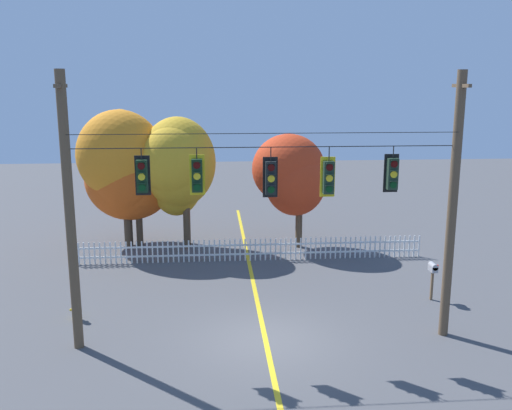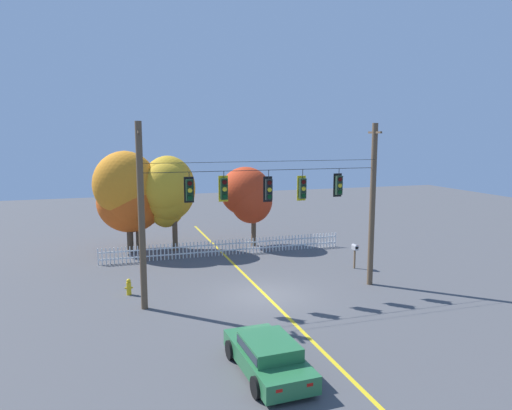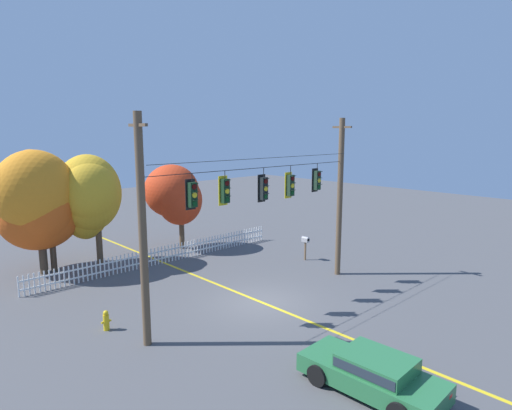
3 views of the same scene
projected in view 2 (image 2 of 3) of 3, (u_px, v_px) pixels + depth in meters
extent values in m
plane|color=#4C4C4F|center=(266.00, 295.00, 22.30)|extent=(80.00, 80.00, 0.00)
cube|color=gold|center=(266.00, 295.00, 22.30)|extent=(0.16, 36.00, 0.01)
cylinder|color=brown|center=(141.00, 217.00, 20.03)|extent=(0.28, 0.28, 8.05)
cylinder|color=brown|center=(372.00, 206.00, 23.39)|extent=(0.28, 0.28, 8.05)
cube|color=brown|center=(138.00, 132.00, 19.51)|extent=(0.10, 1.10, 0.10)
cube|color=brown|center=(375.00, 132.00, 22.87)|extent=(0.10, 1.10, 0.10)
cylinder|color=black|center=(266.00, 170.00, 21.44)|extent=(10.93, 0.02, 0.02)
cylinder|color=black|center=(268.00, 161.00, 21.14)|extent=(10.93, 0.02, 0.02)
cylinder|color=black|center=(189.00, 176.00, 20.40)|extent=(0.03, 0.03, 0.33)
cube|color=black|center=(189.00, 190.00, 20.62)|extent=(0.43, 0.02, 1.14)
cube|color=black|center=(189.00, 190.00, 20.49)|extent=(0.30, 0.24, 0.92)
cylinder|color=#410706|center=(190.00, 183.00, 20.32)|extent=(0.20, 0.03, 0.20)
cube|color=black|center=(190.00, 181.00, 20.26)|extent=(0.22, 0.12, 0.06)
cylinder|color=yellow|center=(190.00, 190.00, 20.37)|extent=(0.20, 0.03, 0.20)
cube|color=black|center=(190.00, 188.00, 20.31)|extent=(0.22, 0.12, 0.06)
cylinder|color=#073513|center=(190.00, 197.00, 20.41)|extent=(0.20, 0.03, 0.20)
cube|color=black|center=(190.00, 195.00, 20.35)|extent=(0.22, 0.12, 0.06)
cylinder|color=black|center=(224.00, 175.00, 20.87)|extent=(0.03, 0.03, 0.32)
cube|color=yellow|center=(223.00, 189.00, 21.08)|extent=(0.43, 0.02, 1.16)
cube|color=black|center=(224.00, 189.00, 20.96)|extent=(0.30, 0.24, 0.94)
cylinder|color=#410706|center=(225.00, 182.00, 20.79)|extent=(0.20, 0.03, 0.20)
cube|color=black|center=(225.00, 180.00, 20.73)|extent=(0.22, 0.12, 0.06)
cylinder|color=yellow|center=(225.00, 189.00, 20.83)|extent=(0.20, 0.03, 0.20)
cube|color=black|center=(225.00, 187.00, 20.77)|extent=(0.22, 0.12, 0.06)
cylinder|color=#073513|center=(225.00, 196.00, 20.88)|extent=(0.20, 0.03, 0.20)
cube|color=black|center=(225.00, 194.00, 20.82)|extent=(0.22, 0.12, 0.06)
cylinder|color=black|center=(269.00, 175.00, 21.51)|extent=(0.03, 0.03, 0.41)
cube|color=black|center=(268.00, 189.00, 21.73)|extent=(0.43, 0.02, 1.18)
cube|color=black|center=(269.00, 189.00, 21.61)|extent=(0.30, 0.24, 0.95)
cylinder|color=#410706|center=(270.00, 183.00, 21.43)|extent=(0.20, 0.03, 0.20)
cube|color=black|center=(270.00, 180.00, 21.37)|extent=(0.22, 0.12, 0.06)
cylinder|color=yellow|center=(270.00, 190.00, 21.48)|extent=(0.20, 0.03, 0.20)
cube|color=black|center=(270.00, 187.00, 21.42)|extent=(0.22, 0.12, 0.06)
cylinder|color=#073513|center=(270.00, 197.00, 21.53)|extent=(0.20, 0.03, 0.20)
cube|color=black|center=(270.00, 194.00, 21.47)|extent=(0.22, 0.12, 0.06)
cylinder|color=black|center=(303.00, 174.00, 22.01)|extent=(0.03, 0.03, 0.42)
cube|color=yellow|center=(301.00, 188.00, 22.24)|extent=(0.43, 0.02, 1.17)
cube|color=#1E3323|center=(302.00, 188.00, 22.11)|extent=(0.30, 0.24, 0.95)
cylinder|color=#410706|center=(304.00, 182.00, 21.94)|extent=(0.20, 0.03, 0.20)
cube|color=#1E3323|center=(304.00, 180.00, 21.88)|extent=(0.22, 0.12, 0.06)
cylinder|color=yellow|center=(304.00, 189.00, 21.99)|extent=(0.20, 0.03, 0.20)
cube|color=#1E3323|center=(304.00, 186.00, 21.93)|extent=(0.22, 0.12, 0.06)
cylinder|color=#073513|center=(304.00, 195.00, 22.03)|extent=(0.20, 0.03, 0.20)
cube|color=#1E3323|center=(304.00, 193.00, 21.97)|extent=(0.22, 0.12, 0.06)
cylinder|color=black|center=(339.00, 172.00, 22.58)|extent=(0.03, 0.03, 0.35)
cube|color=black|center=(337.00, 185.00, 22.79)|extent=(0.43, 0.02, 1.13)
cube|color=#1E3323|center=(339.00, 185.00, 22.67)|extent=(0.30, 0.24, 0.91)
cylinder|color=#410706|center=(340.00, 179.00, 22.50)|extent=(0.20, 0.03, 0.20)
cube|color=#1E3323|center=(341.00, 177.00, 22.44)|extent=(0.22, 0.12, 0.06)
cylinder|color=yellow|center=(340.00, 186.00, 22.54)|extent=(0.20, 0.03, 0.20)
cube|color=#1E3323|center=(341.00, 183.00, 22.48)|extent=(0.22, 0.12, 0.06)
cylinder|color=#073513|center=(340.00, 192.00, 22.59)|extent=(0.20, 0.03, 0.20)
cube|color=#1E3323|center=(340.00, 190.00, 22.53)|extent=(0.22, 0.12, 0.06)
cube|color=white|center=(98.00, 257.00, 27.41)|extent=(0.06, 0.04, 0.98)
cube|color=white|center=(102.00, 257.00, 27.47)|extent=(0.06, 0.04, 0.98)
cube|color=white|center=(106.00, 256.00, 27.54)|extent=(0.06, 0.04, 0.98)
cube|color=white|center=(110.00, 256.00, 27.61)|extent=(0.06, 0.04, 0.98)
cube|color=white|center=(114.00, 256.00, 27.68)|extent=(0.06, 0.04, 0.98)
cube|color=white|center=(118.00, 255.00, 27.75)|extent=(0.06, 0.04, 0.98)
cube|color=white|center=(122.00, 255.00, 27.81)|extent=(0.06, 0.04, 0.98)
cube|color=white|center=(126.00, 255.00, 27.88)|extent=(0.06, 0.04, 0.98)
cube|color=white|center=(130.00, 255.00, 27.95)|extent=(0.06, 0.04, 0.98)
cube|color=white|center=(134.00, 254.00, 28.02)|extent=(0.06, 0.04, 0.98)
cube|color=white|center=(138.00, 254.00, 28.08)|extent=(0.06, 0.04, 0.98)
cube|color=white|center=(142.00, 254.00, 28.15)|extent=(0.06, 0.04, 0.98)
cube|color=white|center=(146.00, 253.00, 28.22)|extent=(0.06, 0.04, 0.98)
cube|color=white|center=(149.00, 253.00, 28.29)|extent=(0.06, 0.04, 0.98)
cube|color=white|center=(153.00, 253.00, 28.35)|extent=(0.06, 0.04, 0.98)
cube|color=white|center=(157.00, 253.00, 28.42)|extent=(0.06, 0.04, 0.98)
cube|color=white|center=(161.00, 252.00, 28.49)|extent=(0.06, 0.04, 0.98)
cube|color=white|center=(165.00, 252.00, 28.56)|extent=(0.06, 0.04, 0.98)
cube|color=white|center=(168.00, 252.00, 28.63)|extent=(0.06, 0.04, 0.98)
cube|color=white|center=(172.00, 251.00, 28.69)|extent=(0.06, 0.04, 0.98)
cube|color=white|center=(176.00, 251.00, 28.76)|extent=(0.06, 0.04, 0.98)
cube|color=white|center=(179.00, 251.00, 28.83)|extent=(0.06, 0.04, 0.98)
cube|color=white|center=(183.00, 251.00, 28.90)|extent=(0.06, 0.04, 0.98)
cube|color=white|center=(187.00, 250.00, 28.96)|extent=(0.06, 0.04, 0.98)
cube|color=white|center=(190.00, 250.00, 29.03)|extent=(0.06, 0.04, 0.98)
cube|color=white|center=(194.00, 250.00, 29.10)|extent=(0.06, 0.04, 0.98)
cube|color=white|center=(198.00, 250.00, 29.17)|extent=(0.06, 0.04, 0.98)
cube|color=white|center=(201.00, 249.00, 29.24)|extent=(0.06, 0.04, 0.98)
cube|color=white|center=(205.00, 249.00, 29.30)|extent=(0.06, 0.04, 0.98)
cube|color=white|center=(208.00, 249.00, 29.37)|extent=(0.06, 0.04, 0.98)
cube|color=white|center=(212.00, 249.00, 29.44)|extent=(0.06, 0.04, 0.98)
cube|color=white|center=(215.00, 248.00, 29.51)|extent=(0.06, 0.04, 0.98)
cube|color=white|center=(219.00, 248.00, 29.57)|extent=(0.06, 0.04, 0.98)
cube|color=white|center=(222.00, 248.00, 29.64)|extent=(0.06, 0.04, 0.98)
cube|color=white|center=(226.00, 248.00, 29.71)|extent=(0.06, 0.04, 0.98)
cube|color=white|center=(229.00, 247.00, 29.78)|extent=(0.06, 0.04, 0.98)
cube|color=white|center=(233.00, 247.00, 29.84)|extent=(0.06, 0.04, 0.98)
cube|color=white|center=(236.00, 247.00, 29.91)|extent=(0.06, 0.04, 0.98)
cube|color=white|center=(240.00, 246.00, 29.98)|extent=(0.06, 0.04, 0.98)
cube|color=white|center=(243.00, 246.00, 30.05)|extent=(0.06, 0.04, 0.98)
cube|color=white|center=(246.00, 246.00, 30.12)|extent=(0.06, 0.04, 0.98)
cube|color=white|center=(250.00, 246.00, 30.18)|extent=(0.06, 0.04, 0.98)
cube|color=white|center=(253.00, 245.00, 30.25)|extent=(0.06, 0.04, 0.98)
cube|color=white|center=(256.00, 245.00, 30.32)|extent=(0.06, 0.04, 0.98)
cube|color=white|center=(260.00, 245.00, 30.39)|extent=(0.06, 0.04, 0.98)
cube|color=white|center=(263.00, 245.00, 30.45)|extent=(0.06, 0.04, 0.98)
cube|color=white|center=(266.00, 245.00, 30.52)|extent=(0.06, 0.04, 0.98)
cube|color=white|center=(270.00, 244.00, 30.59)|extent=(0.06, 0.04, 0.98)
cube|color=white|center=(273.00, 244.00, 30.66)|extent=(0.06, 0.04, 0.98)
cube|color=white|center=(276.00, 244.00, 30.73)|extent=(0.06, 0.04, 0.98)
cube|color=white|center=(279.00, 244.00, 30.79)|extent=(0.06, 0.04, 0.98)
cube|color=white|center=(283.00, 243.00, 30.86)|extent=(0.06, 0.04, 0.98)
cube|color=white|center=(286.00, 243.00, 30.93)|extent=(0.06, 0.04, 0.98)
cube|color=white|center=(289.00, 243.00, 31.00)|extent=(0.06, 0.04, 0.98)
cube|color=white|center=(292.00, 243.00, 31.06)|extent=(0.06, 0.04, 0.98)
cube|color=white|center=(295.00, 242.00, 31.13)|extent=(0.06, 0.04, 0.98)
cube|color=white|center=(298.00, 242.00, 31.20)|extent=(0.06, 0.04, 0.98)
cube|color=white|center=(302.00, 242.00, 31.27)|extent=(0.06, 0.04, 0.98)
cube|color=white|center=(305.00, 242.00, 31.33)|extent=(0.06, 0.04, 0.98)
cube|color=white|center=(308.00, 241.00, 31.40)|extent=(0.06, 0.04, 0.98)
cube|color=white|center=(311.00, 241.00, 31.47)|extent=(0.06, 0.04, 0.98)
cube|color=white|center=(314.00, 241.00, 31.54)|extent=(0.06, 0.04, 0.98)
cube|color=white|center=(317.00, 241.00, 31.61)|extent=(0.06, 0.04, 0.98)
cube|color=white|center=(320.00, 241.00, 31.67)|extent=(0.06, 0.04, 0.98)
cube|color=white|center=(323.00, 240.00, 31.74)|extent=(0.06, 0.04, 0.98)
cube|color=white|center=(326.00, 240.00, 31.81)|extent=(0.06, 0.04, 0.98)
cube|color=white|center=(329.00, 240.00, 31.88)|extent=(0.06, 0.04, 0.98)
cube|color=white|center=(332.00, 240.00, 31.94)|extent=(0.06, 0.04, 0.98)
cube|color=white|center=(335.00, 239.00, 32.01)|extent=(0.06, 0.04, 0.98)
cube|color=white|center=(226.00, 250.00, 29.77)|extent=(15.23, 0.03, 0.08)
cube|color=white|center=(226.00, 244.00, 29.71)|extent=(15.23, 0.03, 0.08)
cylinder|color=#473828|center=(130.00, 231.00, 30.46)|extent=(0.40, 0.40, 2.79)
ellipsoid|color=orange|center=(125.00, 188.00, 30.20)|extent=(2.61, 2.13, 4.73)
ellipsoid|color=orange|center=(125.00, 184.00, 29.74)|extent=(3.98, 3.31, 4.15)
cylinder|color=#473828|center=(138.00, 236.00, 30.70)|extent=(0.31, 0.31, 2.02)
ellipsoid|color=#DB5619|center=(130.00, 202.00, 30.62)|extent=(4.25, 3.63, 3.97)
ellipsoid|color=#DB5619|center=(129.00, 191.00, 29.97)|extent=(3.46, 3.23, 4.70)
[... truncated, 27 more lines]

